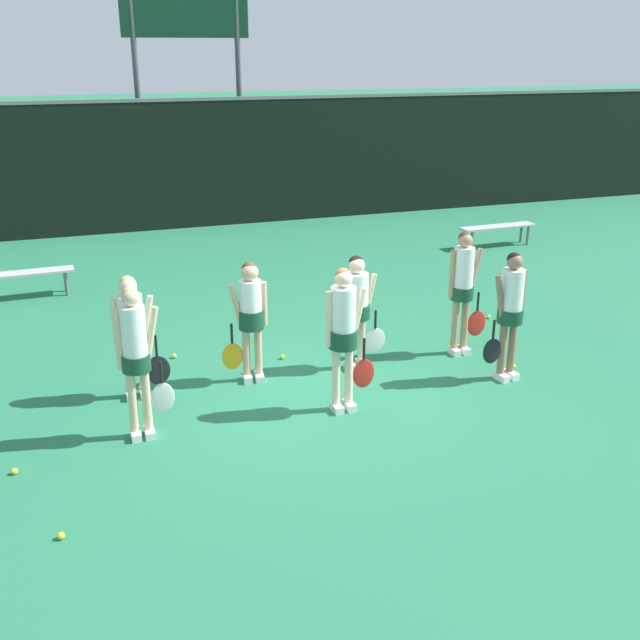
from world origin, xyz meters
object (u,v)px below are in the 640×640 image
player_1 (343,328)px  player_4 (250,312)px  bench_far (498,229)px  tennis_ball_3 (61,536)px  player_2 (510,306)px  player_6 (463,284)px  tennis_ball_6 (14,471)px  player_3 (132,327)px  bench_courtside (21,276)px  tennis_ball_4 (174,356)px  player_5 (357,303)px  tennis_ball_5 (489,317)px  tennis_ball_1 (501,350)px  scoreboard (186,35)px  player_0 (136,352)px  tennis_ball_2 (282,357)px  tennis_ball_0 (513,366)px

player_1 → player_4: size_ratio=1.10×
bench_far → tennis_ball_3: 12.42m
player_2 → player_6: (-0.14, 1.00, 0.03)m
tennis_ball_6 → player_3: bearing=46.0°
player_3 → player_6: bearing=-0.5°
player_2 → player_4: (-3.22, 1.07, -0.06)m
bench_courtside → tennis_ball_6: (0.04, -6.24, -0.37)m
player_4 → tennis_ball_4: size_ratio=23.30×
player_5 → tennis_ball_3: size_ratio=22.68×
player_6 → player_1: bearing=-152.9°
bench_far → tennis_ball_5: bearing=-125.0°
tennis_ball_1 → player_2: bearing=-119.5°
tennis_ball_1 → tennis_ball_4: size_ratio=0.92×
scoreboard → tennis_ball_6: 13.69m
tennis_ball_5 → tennis_ball_6: 7.66m
player_0 → player_3: bearing=86.5°
player_0 → tennis_ball_2: 2.90m
bench_courtside → player_4: player_4 is taller
player_3 → player_0: bearing=-93.1°
tennis_ball_1 → player_6: bearing=163.7°
player_0 → player_1: player_1 is taller
player_6 → tennis_ball_0: size_ratio=25.07×
tennis_ball_1 → tennis_ball_4: tennis_ball_4 is taller
bench_far → tennis_ball_2: size_ratio=26.98×
bench_courtside → player_6: 7.78m
player_3 → tennis_ball_1: (5.20, -0.23, -0.91)m
scoreboard → player_5: bearing=-88.6°
tennis_ball_0 → tennis_ball_2: size_ratio=1.08×
scoreboard → tennis_ball_1: scoreboard is taller
bench_far → player_4: player_4 is taller
scoreboard → bench_courtside: bearing=-124.9°
player_3 → tennis_ball_1: size_ratio=24.80×
player_4 → tennis_ball_0: bearing=-6.3°
player_4 → bench_courtside: bearing=129.3°
player_0 → player_5: size_ratio=1.12×
tennis_ball_0 → tennis_ball_6: tennis_ball_0 is taller
bench_far → tennis_ball_0: 6.97m
tennis_ball_3 → tennis_ball_4: bearing=67.4°
player_3 → player_6: size_ratio=0.89×
tennis_ball_3 → tennis_ball_6: bearing=108.4°
scoreboard → player_1: bearing=-91.8°
bench_courtside → tennis_ball_6: 6.25m
player_3 → scoreboard: bearing=76.1°
player_4 → player_2: bearing=-11.2°
bench_courtside → tennis_ball_6: bench_courtside is taller
player_0 → bench_courtside: bearing=103.5°
player_4 → tennis_ball_4: bearing=136.2°
bench_far → player_1: (-6.14, -6.41, 0.66)m
player_6 → scoreboard: bearing=100.0°
bench_courtside → player_3: player_3 is taller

